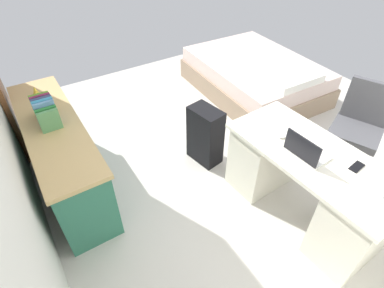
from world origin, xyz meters
name	(u,v)px	position (x,y,z in m)	size (l,w,h in m)	color
ground_plane	(236,152)	(0.00, 0.00, 0.00)	(5.23, 5.23, 0.00)	beige
desk	(305,184)	(-0.96, 0.05, 0.38)	(1.47, 0.72, 0.73)	silver
office_chair	(355,133)	(-0.77, -0.89, 0.42)	(0.60, 0.60, 0.94)	black
credenza	(62,154)	(0.57, 1.73, 0.37)	(1.80, 0.48, 0.74)	#2D7056
bed	(255,76)	(0.94, -1.07, 0.24)	(1.96, 1.48, 0.58)	gray
suitcase_black	(205,136)	(0.11, 0.37, 0.33)	(0.36, 0.22, 0.65)	black
laptop	(305,151)	(-0.92, 0.14, 0.78)	(0.32, 0.23, 0.21)	silver
computer_mouse	(283,135)	(-0.66, 0.11, 0.74)	(0.06, 0.10, 0.03)	white
cell_phone_near_laptop	(357,167)	(-1.23, -0.09, 0.73)	(0.07, 0.14, 0.01)	black
book_row	(45,111)	(0.61, 1.73, 0.85)	(0.35, 0.17, 0.24)	#538F58
figurine_small	(36,91)	(1.11, 1.73, 0.80)	(0.08, 0.08, 0.11)	gold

